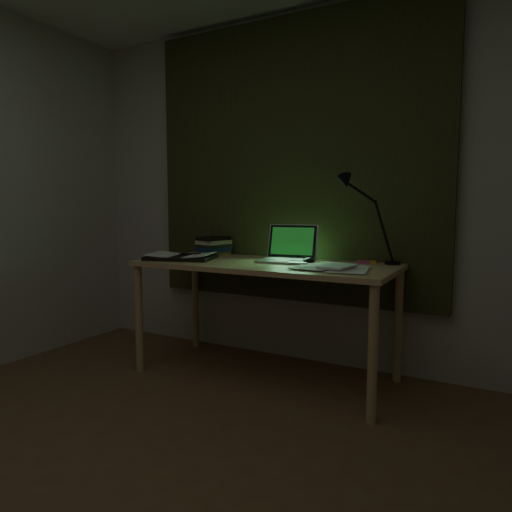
{
  "coord_description": "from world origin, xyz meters",
  "views": [
    {
      "loc": [
        1.36,
        -1.07,
        1.12
      ],
      "look_at": [
        0.0,
        1.43,
        0.82
      ],
      "focal_mm": 32.0,
      "sensor_mm": 36.0,
      "label": 1
    }
  ],
  "objects": [
    {
      "name": "laptop",
      "position": [
        0.12,
        1.63,
        0.89
      ],
      "size": [
        0.38,
        0.42,
        0.25
      ],
      "primitive_type": null,
      "rotation": [
        0.0,
        0.0,
        0.11
      ],
      "color": "silver",
      "rests_on": "desk"
    },
    {
      "name": "desk_lamp",
      "position": [
        0.76,
        1.85,
        1.03
      ],
      "size": [
        0.41,
        0.35,
        0.53
      ],
      "primitive_type": null,
      "rotation": [
        0.0,
        0.0,
        0.26
      ],
      "color": "black",
      "rests_on": "desk"
    },
    {
      "name": "floor",
      "position": [
        0.0,
        0.0,
        0.0
      ],
      "size": [
        3.5,
        4.0,
        0.0
      ],
      "primitive_type": "cube",
      "color": "brown",
      "rests_on": "ground"
    },
    {
      "name": "sticky_yellow",
      "position": [
        0.62,
        1.83,
        0.77
      ],
      "size": [
        0.09,
        0.09,
        0.02
      ],
      "primitive_type": "cube",
      "rotation": [
        0.0,
        0.0,
        0.23
      ],
      "color": "gold",
      "rests_on": "desk"
    },
    {
      "name": "loose_papers",
      "position": [
        0.47,
        1.47,
        0.78
      ],
      "size": [
        0.36,
        0.38,
        0.02
      ],
      "primitive_type": null,
      "rotation": [
        0.0,
        0.0,
        -0.01
      ],
      "color": "white",
      "rests_on": "desk"
    },
    {
      "name": "book_stack",
      "position": [
        -0.56,
        1.79,
        0.84
      ],
      "size": [
        0.23,
        0.25,
        0.14
      ],
      "primitive_type": null,
      "rotation": [
        0.0,
        0.0,
        -0.25
      ],
      "color": "white",
      "rests_on": "desk"
    },
    {
      "name": "desk",
      "position": [
        0.0,
        1.55,
        0.38
      ],
      "size": [
        1.68,
        0.73,
        0.77
      ],
      "primitive_type": null,
      "color": "tan",
      "rests_on": "floor"
    },
    {
      "name": "open_textbook",
      "position": [
        -0.6,
        1.45,
        0.79
      ],
      "size": [
        0.52,
        0.43,
        0.04
      ],
      "primitive_type": null,
      "rotation": [
        0.0,
        0.0,
        0.29
      ],
      "color": "white",
      "rests_on": "desk"
    },
    {
      "name": "curtain",
      "position": [
        0.0,
        1.96,
        1.45
      ],
      "size": [
        2.2,
        0.06,
        2.0
      ],
      "primitive_type": "cube",
      "color": "#2E3319",
      "rests_on": "wall_back"
    },
    {
      "name": "wall_back",
      "position": [
        0.0,
        2.0,
        1.25
      ],
      "size": [
        3.5,
        0.0,
        2.5
      ],
      "primitive_type": "cube",
      "color": "beige",
      "rests_on": "ground"
    },
    {
      "name": "mouse",
      "position": [
        0.27,
        1.63,
        0.79
      ],
      "size": [
        0.07,
        0.11,
        0.04
      ],
      "primitive_type": "ellipsoid",
      "rotation": [
        0.0,
        0.0,
        0.03
      ],
      "color": "black",
      "rests_on": "desk"
    },
    {
      "name": "sticky_pink",
      "position": [
        0.58,
        1.8,
        0.77
      ],
      "size": [
        0.09,
        0.09,
        0.02
      ],
      "primitive_type": "cube",
      "rotation": [
        0.0,
        0.0,
        0.17
      ],
      "color": "#D75381",
      "rests_on": "desk"
    }
  ]
}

